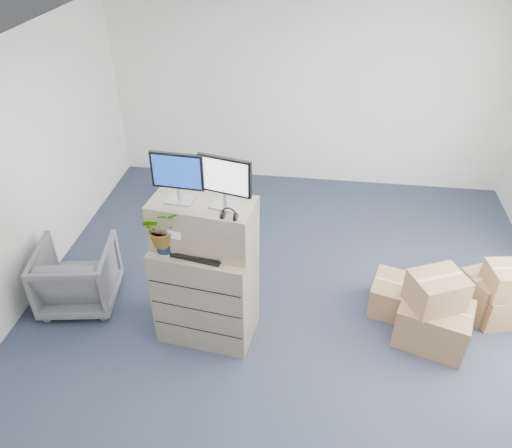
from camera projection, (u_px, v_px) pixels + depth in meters
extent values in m
plane|color=#222D3D|center=(287.00, 337.00, 5.35)|extent=(7.00, 7.00, 0.00)
cube|color=silver|center=(310.00, 95.00, 7.42)|extent=(6.00, 0.02, 2.80)
cube|color=gray|center=(206.00, 291.00, 5.12)|extent=(1.04, 0.71, 1.13)
cube|color=gray|center=(203.00, 224.00, 4.70)|extent=(1.02, 0.61, 0.48)
cube|color=#99999E|center=(180.00, 200.00, 4.58)|extent=(0.27, 0.20, 0.02)
cylinder|color=#99999E|center=(179.00, 194.00, 4.54)|extent=(0.04, 0.04, 0.12)
cube|color=black|center=(177.00, 171.00, 4.41)|extent=(0.49, 0.07, 0.35)
cube|color=navy|center=(176.00, 172.00, 4.39)|extent=(0.44, 0.04, 0.30)
cube|color=#99999E|center=(226.00, 205.00, 4.50)|extent=(0.30, 0.25, 0.02)
cylinder|color=#99999E|center=(226.00, 199.00, 4.46)|extent=(0.04, 0.04, 0.12)
cube|color=black|center=(225.00, 176.00, 4.33)|extent=(0.49, 0.15, 0.36)
cube|color=silver|center=(224.00, 177.00, 4.31)|extent=(0.44, 0.11, 0.31)
torus|color=black|center=(229.00, 214.00, 4.32)|extent=(0.14, 0.03, 0.14)
cube|color=black|center=(198.00, 254.00, 4.68)|extent=(0.52, 0.30, 0.03)
ellipsoid|color=silver|center=(236.00, 256.00, 4.65)|extent=(0.11, 0.07, 0.04)
cylinder|color=gray|center=(214.00, 233.00, 4.77)|extent=(0.08, 0.08, 0.26)
cube|color=silver|center=(196.00, 242.00, 4.85)|extent=(0.07, 0.06, 0.02)
cube|color=black|center=(196.00, 236.00, 4.81)|extent=(0.07, 0.03, 0.13)
cube|color=black|center=(240.00, 241.00, 4.82)|extent=(0.27, 0.23, 0.07)
cube|color=#407CDC|center=(236.00, 236.00, 4.75)|extent=(0.27, 0.17, 0.09)
cylinder|color=#8FAD8B|center=(166.00, 250.00, 4.74)|extent=(0.20, 0.20, 0.02)
cylinder|color=black|center=(165.00, 244.00, 4.70)|extent=(0.17, 0.17, 0.13)
imported|color=#1B5819|center=(163.00, 230.00, 4.61)|extent=(0.47, 0.50, 0.31)
imported|color=slate|center=(77.00, 273.00, 5.59)|extent=(0.92, 0.88, 0.83)
cube|color=brown|center=(433.00, 324.00, 5.18)|extent=(0.84, 0.73, 0.49)
cube|color=brown|center=(503.00, 303.00, 5.48)|extent=(0.66, 0.59, 0.41)
cube|color=brown|center=(398.00, 297.00, 5.59)|extent=(0.69, 0.65, 0.38)
cube|color=brown|center=(437.00, 291.00, 4.97)|extent=(0.63, 0.58, 0.36)
cube|color=brown|center=(508.00, 280.00, 5.23)|extent=(0.49, 0.45, 0.34)
cube|color=brown|center=(496.00, 292.00, 5.56)|extent=(0.85, 0.72, 0.51)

